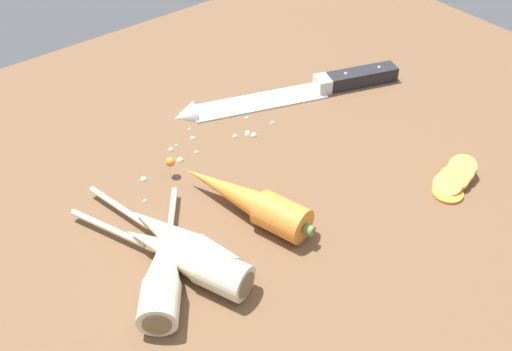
{
  "coord_description": "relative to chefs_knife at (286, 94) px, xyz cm",
  "views": [
    {
      "loc": [
        -34.76,
        -45.62,
        49.17
      ],
      "look_at": [
        0.0,
        -2.0,
        1.5
      ],
      "focal_mm": 42.31,
      "sensor_mm": 36.0,
      "label": 1
    }
  ],
  "objects": [
    {
      "name": "mince_crumbs",
      "position": [
        -15.66,
        -2.2,
        -0.28
      ],
      "size": [
        22.73,
        9.44,
        0.88
      ],
      "color": "beige",
      "rests_on": "ground_plane"
    },
    {
      "name": "chefs_knife",
      "position": [
        0.0,
        0.0,
        0.0
      ],
      "size": [
        33.83,
        14.79,
        4.18
      ],
      "color": "silver",
      "rests_on": "ground_plane"
    },
    {
      "name": "ground_plane",
      "position": [
        -15.68,
        -10.53,
        -2.65
      ],
      "size": [
        120.0,
        90.0,
        4.0
      ],
      "primitive_type": "cube",
      "color": "brown"
    },
    {
      "name": "whole_carrot",
      "position": [
        -19.6,
        -15.77,
        1.45
      ],
      "size": [
        8.57,
        20.62,
        4.2
      ],
      "color": "orange",
      "rests_on": "ground_plane"
    },
    {
      "name": "parsnip_mid_left",
      "position": [
        -32.76,
        -18.85,
        1.33
      ],
      "size": [
        13.95,
        17.3,
        4.0
      ],
      "color": "beige",
      "rests_on": "ground_plane"
    },
    {
      "name": "carrot_slice_stack",
      "position": [
        3.36,
        -27.64,
        0.16
      ],
      "size": [
        7.85,
        4.83,
        2.89
      ],
      "color": "orange",
      "rests_on": "ground_plane"
    },
    {
      "name": "parsnip_front",
      "position": [
        -30.04,
        -18.54,
        1.33
      ],
      "size": [
        10.76,
        22.26,
        4.0
      ],
      "color": "beige",
      "rests_on": "ground_plane"
    },
    {
      "name": "parsnip_mid_right",
      "position": [
        -29.23,
        -16.45,
        1.33
      ],
      "size": [
        6.86,
        22.1,
        4.0
      ],
      "color": "beige",
      "rests_on": "ground_plane"
    }
  ]
}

